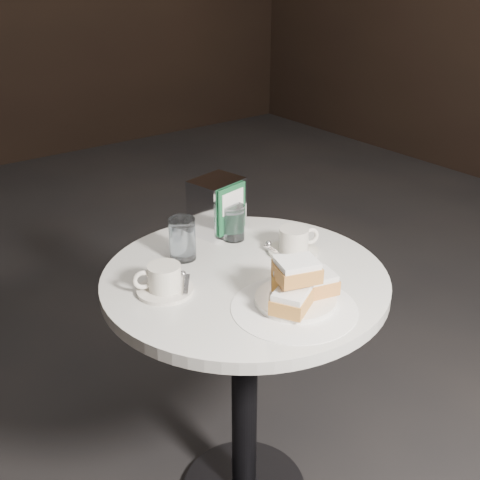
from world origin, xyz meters
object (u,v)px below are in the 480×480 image
object	(u,v)px
coffee_cup_left	(164,281)
coffee_cup_right	(294,242)
water_glass_left	(182,239)
napkin_dispenser	(217,206)
beignet_plate	(297,286)
water_glass_right	(233,223)
cafe_table	(245,341)

from	to	relation	value
coffee_cup_left	coffee_cup_right	bearing A→B (deg)	16.44
water_glass_left	napkin_dispenser	xyz separation A→B (m)	(0.16, 0.08, 0.02)
beignet_plate	water_glass_right	distance (m)	0.36
coffee_cup_right	water_glass_left	distance (m)	0.29
cafe_table	coffee_cup_right	xyz separation A→B (m)	(0.17, 0.02, 0.23)
coffee_cup_left	napkin_dispenser	xyz separation A→B (m)	(0.29, 0.20, 0.05)
beignet_plate	water_glass_left	distance (m)	0.35
water_glass_right	coffee_cup_right	bearing A→B (deg)	-64.92
beignet_plate	water_glass_left	size ratio (longest dim) A/B	1.96
cafe_table	napkin_dispenser	size ratio (longest dim) A/B	4.84
beignet_plate	water_glass_right	bearing A→B (deg)	76.18
cafe_table	coffee_cup_left	distance (m)	0.31
beignet_plate	napkin_dispenser	distance (m)	0.43
cafe_table	beignet_plate	bearing A→B (deg)	-86.79
cafe_table	beignet_plate	xyz separation A→B (m)	(0.01, -0.18, 0.24)
cafe_table	coffee_cup_right	bearing A→B (deg)	5.18
cafe_table	water_glass_right	xyz separation A→B (m)	(0.10, 0.18, 0.25)
water_glass_left	water_glass_right	xyz separation A→B (m)	(0.17, 0.01, -0.01)
coffee_cup_right	water_glass_right	bearing A→B (deg)	130.01
coffee_cup_right	napkin_dispenser	size ratio (longest dim) A/B	1.05
coffee_cup_left	water_glass_right	world-z (taller)	water_glass_right
coffee_cup_left	cafe_table	bearing A→B (deg)	8.08
water_glass_left	napkin_dispenser	distance (m)	0.18
beignet_plate	coffee_cup_left	bearing A→B (deg)	133.22
water_glass_left	beignet_plate	bearing A→B (deg)	-76.12
coffee_cup_left	coffee_cup_right	xyz separation A→B (m)	(0.37, -0.03, -0.00)
beignet_plate	water_glass_right	xyz separation A→B (m)	(0.09, 0.35, 0.00)
beignet_plate	coffee_cup_right	size ratio (longest dim) A/B	1.33
water_glass_right	napkin_dispenser	xyz separation A→B (m)	(-0.01, 0.07, 0.03)
cafe_table	coffee_cup_left	xyz separation A→B (m)	(-0.20, 0.05, 0.23)
cafe_table	beignet_plate	distance (m)	0.30
beignet_plate	coffee_cup_left	distance (m)	0.31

